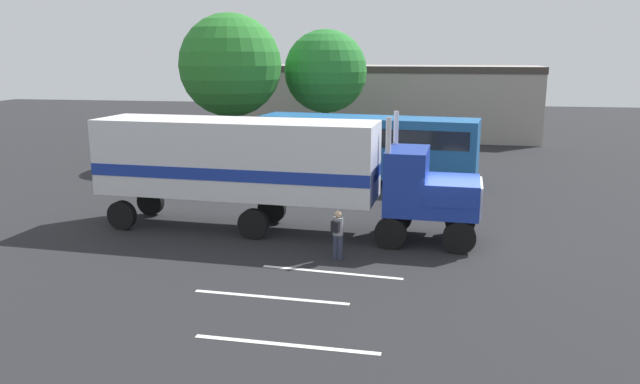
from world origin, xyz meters
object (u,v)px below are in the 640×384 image
Objects in this scene: semi_truck at (265,165)px; tree_center at (230,65)px; parked_bus at (367,143)px; parked_car at (177,173)px; person_bystander at (338,233)px; tree_left at (326,72)px.

semi_truck is 15.78m from tree_center.
parked_bus is (2.93, 9.28, -0.46)m from semi_truck.
parked_car is at bearing -92.45° from tree_center.
person_bystander is 0.18× the size of tree_center.
semi_truck is 8.77× the size of person_bystander.
semi_truck reaches higher than parked_bus.
parked_bus is 2.38× the size of parked_car.
tree_center reaches higher than parked_bus.
tree_center reaches higher than semi_truck.
semi_truck is at bearing -88.16° from tree_left.
parked_car is 0.59× the size of tree_left.
parked_car is (-9.09, -2.97, -1.26)m from parked_bus.
tree_center is at bearing 87.55° from parked_car.
parked_car is at bearing -116.40° from tree_left.
semi_truck is 9.74m from parked_bus.
semi_truck is 1.78× the size of tree_left.
tree_left is (-0.56, 17.59, 2.87)m from semi_truck.
tree_center is (-5.82, 14.29, 3.30)m from semi_truck.
person_bystander reaches higher than parked_car.
parked_bus is 10.76m from tree_center.
person_bystander is 21.23m from tree_left.
tree_left is at bearing 91.84° from semi_truck.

